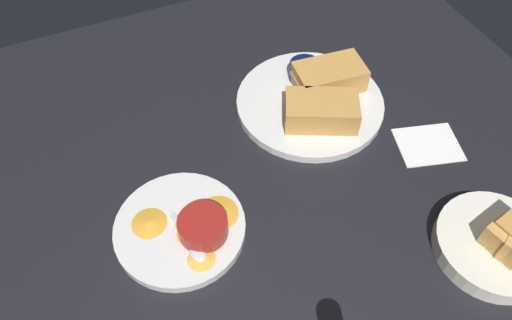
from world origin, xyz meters
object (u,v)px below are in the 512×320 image
object	(u,v)px
ramekin_light_gravy	(203,226)
spoon_by_gravy_ramekin	(194,246)
spoon_by_dark_ramekin	(311,94)
ramekin_dark_sauce	(305,70)
sandwich_half_far	(329,77)
plate_chips_companion	(180,228)
sandwich_half_near	(321,111)
plate_sandwich_main	(310,103)
bread_basket_rear	(499,243)

from	to	relation	value
ramekin_light_gravy	spoon_by_gravy_ramekin	distance (cm)	3.29
spoon_by_dark_ramekin	ramekin_dark_sauce	bearing A→B (deg)	-102.46
sandwich_half_far	spoon_by_dark_ramekin	bearing A→B (deg)	13.14
ramekin_dark_sauce	plate_chips_companion	distance (cm)	39.96
ramekin_dark_sauce	plate_chips_companion	world-z (taller)	ramekin_dark_sauce
sandwich_half_near	ramekin_light_gravy	distance (cm)	30.64
ramekin_light_gravy	plate_sandwich_main	bearing A→B (deg)	-146.84
plate_chips_companion	bread_basket_rear	distance (cm)	48.38
spoon_by_dark_ramekin	spoon_by_gravy_ramekin	distance (cm)	38.02
plate_sandwich_main	ramekin_light_gravy	xyz separation A→B (cm)	(28.35, 18.52, 2.54)
spoon_by_dark_ramekin	spoon_by_gravy_ramekin	size ratio (longest dim) A/B	1.00
spoon_by_dark_ramekin	spoon_by_gravy_ramekin	world-z (taller)	same
ramekin_dark_sauce	ramekin_light_gravy	size ratio (longest dim) A/B	0.80
sandwich_half_far	plate_sandwich_main	bearing A→B (deg)	21.99
plate_sandwich_main	spoon_by_gravy_ramekin	world-z (taller)	spoon_by_gravy_ramekin
plate_sandwich_main	bread_basket_rear	bearing A→B (deg)	105.98
spoon_by_dark_ramekin	plate_chips_companion	world-z (taller)	spoon_by_dark_ramekin
spoon_by_gravy_ramekin	sandwich_half_far	bearing A→B (deg)	-147.82
sandwich_half_far	sandwich_half_near	bearing A→B (deg)	51.99
sandwich_half_far	spoon_by_gravy_ramekin	size ratio (longest dim) A/B	1.40
sandwich_half_near	spoon_by_gravy_ramekin	bearing A→B (deg)	26.85
sandwich_half_near	sandwich_half_far	bearing A→B (deg)	-128.01
sandwich_half_near	ramekin_light_gravy	xyz separation A→B (cm)	(27.61, 13.26, -0.66)
bread_basket_rear	ramekin_dark_sauce	bearing A→B (deg)	-78.31
sandwich_half_near	spoon_by_gravy_ramekin	world-z (taller)	sandwich_half_near
sandwich_half_near	sandwich_half_far	world-z (taller)	same
spoon_by_dark_ramekin	sandwich_half_far	bearing A→B (deg)	-166.86
ramekin_light_gravy	bread_basket_rear	world-z (taller)	bread_basket_rear
sandwich_half_near	spoon_by_dark_ramekin	bearing A→B (deg)	-103.24
sandwich_half_far	bread_basket_rear	world-z (taller)	bread_basket_rear
plate_sandwich_main	ramekin_light_gravy	size ratio (longest dim) A/B	3.66
sandwich_half_near	spoon_by_gravy_ramekin	xyz separation A→B (cm)	(29.93, 15.15, -2.04)
plate_chips_companion	ramekin_light_gravy	xyz separation A→B (cm)	(-3.09, 2.57, 2.54)
plate_sandwich_main	spoon_by_gravy_ramekin	size ratio (longest dim) A/B	2.81
sandwich_half_near	ramekin_dark_sauce	xyz separation A→B (cm)	(-2.58, -11.28, -0.52)
bread_basket_rear	ramekin_light_gravy	bearing A→B (deg)	-27.27
spoon_by_gravy_ramekin	sandwich_half_near	bearing A→B (deg)	-153.15
spoon_by_gravy_ramekin	plate_sandwich_main	bearing A→B (deg)	-146.36
sandwich_half_near	sandwich_half_far	size ratio (longest dim) A/B	1.08
plate_chips_companion	spoon_by_gravy_ramekin	world-z (taller)	spoon_by_gravy_ramekin
plate_sandwich_main	ramekin_dark_sauce	distance (cm)	6.84
plate_sandwich_main	sandwich_half_near	size ratio (longest dim) A/B	1.86
ramekin_light_gravy	bread_basket_rear	size ratio (longest dim) A/B	0.43
plate_sandwich_main	bread_basket_rear	size ratio (longest dim) A/B	1.58
plate_sandwich_main	sandwich_half_near	bearing A→B (deg)	81.99
sandwich_half_far	spoon_by_dark_ramekin	distance (cm)	4.76
sandwich_half_far	ramekin_light_gravy	size ratio (longest dim) A/B	1.82
ramekin_light_gravy	spoon_by_gravy_ramekin	size ratio (longest dim) A/B	0.77
sandwich_half_far	ramekin_dark_sauce	bearing A→B (deg)	-52.54
plate_chips_companion	ramekin_dark_sauce	bearing A→B (deg)	-146.57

